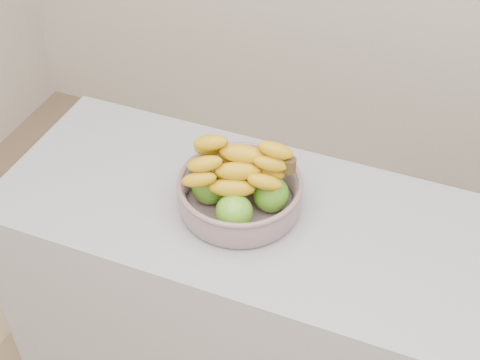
% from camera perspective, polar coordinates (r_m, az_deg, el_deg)
% --- Properties ---
extents(room_shell, '(4.05, 4.05, 2.73)m').
position_cam_1_polar(room_shell, '(0.75, 4.06, 3.88)').
color(room_shell, beige).
rests_on(room_shell, ground).
extents(counter, '(2.00, 0.60, 0.90)m').
position_cam_1_polar(counter, '(2.12, 8.23, -13.35)').
color(counter, '#A1A3AA').
rests_on(counter, ground).
extents(fruit_bowl, '(0.34, 0.34, 0.21)m').
position_cam_1_polar(fruit_bowl, '(1.78, -0.01, -0.79)').
color(fruit_bowl, '#8795A2').
rests_on(fruit_bowl, counter).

